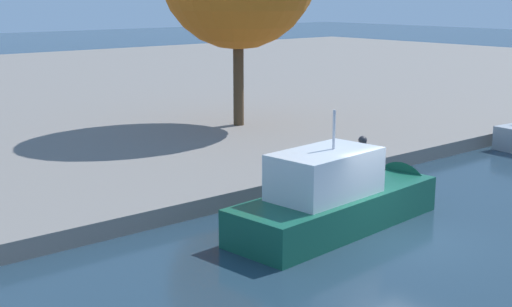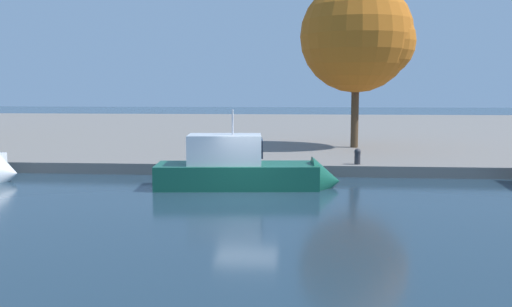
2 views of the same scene
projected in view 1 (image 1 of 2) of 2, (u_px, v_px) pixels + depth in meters
name	position (u px, v px, depth m)	size (l,w,h in m)	color
ground_plane	(405.00, 241.00, 19.10)	(220.00, 220.00, 0.00)	#1E3342
motor_yacht_2	(346.00, 204.00, 20.40)	(8.14, 2.92, 4.21)	#14513D
mooring_bollard_0	(362.00, 146.00, 26.42)	(0.33, 0.33, 0.79)	#2D2D33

